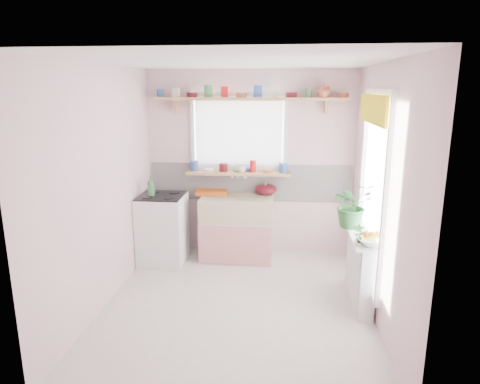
# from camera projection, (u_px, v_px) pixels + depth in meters

# --- Properties ---
(room) EXTENTS (3.20, 3.20, 3.20)m
(room) POSITION_uv_depth(u_px,v_px,m) (301.00, 165.00, 5.03)
(room) COLOR silver
(room) RESTS_ON ground
(sink_unit) EXTENTS (0.95, 0.65, 1.11)m
(sink_unit) POSITION_uv_depth(u_px,v_px,m) (237.00, 227.00, 5.75)
(sink_unit) COLOR white
(sink_unit) RESTS_ON ground
(cooker) EXTENTS (0.58, 0.58, 0.93)m
(cooker) POSITION_uv_depth(u_px,v_px,m) (163.00, 229.00, 5.60)
(cooker) COLOR white
(cooker) RESTS_ON ground
(radiator_ledge) EXTENTS (0.22, 0.95, 0.78)m
(radiator_ledge) POSITION_uv_depth(u_px,v_px,m) (360.00, 267.00, 4.56)
(radiator_ledge) COLOR white
(radiator_ledge) RESTS_ON ground
(windowsill) EXTENTS (1.40, 0.22, 0.04)m
(windowsill) POSITION_uv_depth(u_px,v_px,m) (238.00, 173.00, 5.76)
(windowsill) COLOR tan
(windowsill) RESTS_ON room
(pine_shelf) EXTENTS (2.52, 0.24, 0.04)m
(pine_shelf) POSITION_uv_depth(u_px,v_px,m) (250.00, 99.00, 5.50)
(pine_shelf) COLOR tan
(pine_shelf) RESTS_ON room
(shelf_crockery) EXTENTS (2.47, 0.11, 0.12)m
(shelf_crockery) POSITION_uv_depth(u_px,v_px,m) (246.00, 93.00, 5.49)
(shelf_crockery) COLOR #3359A5
(shelf_crockery) RESTS_ON pine_shelf
(sill_crockery) EXTENTS (1.35, 0.11, 0.12)m
(sill_crockery) POSITION_uv_depth(u_px,v_px,m) (237.00, 168.00, 5.75)
(sill_crockery) COLOR #3359A5
(sill_crockery) RESTS_ON windowsill
(dish_tray) EXTENTS (0.48, 0.39, 0.04)m
(dish_tray) POSITION_uv_depth(u_px,v_px,m) (211.00, 191.00, 5.88)
(dish_tray) COLOR #CB5712
(dish_tray) RESTS_ON sink_unit
(colander) EXTENTS (0.31, 0.31, 0.14)m
(colander) POSITION_uv_depth(u_px,v_px,m) (266.00, 189.00, 5.80)
(colander) COLOR #500D1A
(colander) RESTS_ON sink_unit
(jade_plant) EXTENTS (0.56, 0.52, 0.50)m
(jade_plant) POSITION_uv_depth(u_px,v_px,m) (352.00, 205.00, 4.64)
(jade_plant) COLOR #266129
(jade_plant) RESTS_ON radiator_ledge
(fruit_bowl) EXTENTS (0.33, 0.33, 0.07)m
(fruit_bowl) POSITION_uv_depth(u_px,v_px,m) (372.00, 241.00, 4.14)
(fruit_bowl) COLOR silver
(fruit_bowl) RESTS_ON radiator_ledge
(herb_pot) EXTENTS (0.10, 0.07, 0.19)m
(herb_pot) POSITION_uv_depth(u_px,v_px,m) (359.00, 234.00, 4.19)
(herb_pot) COLOR #2C6829
(herb_pot) RESTS_ON radiator_ledge
(soap_bottle_sink) EXTENTS (0.10, 0.10, 0.17)m
(soap_bottle_sink) POSITION_uv_depth(u_px,v_px,m) (266.00, 189.00, 5.76)
(soap_bottle_sink) COLOR #D6E063
(soap_bottle_sink) RESTS_ON sink_unit
(sill_cup) EXTENTS (0.15, 0.15, 0.09)m
(sill_cup) POSITION_uv_depth(u_px,v_px,m) (242.00, 169.00, 5.68)
(sill_cup) COLOR beige
(sill_cup) RESTS_ON windowsill
(sill_bowl) EXTENTS (0.23, 0.23, 0.06)m
(sill_bowl) POSITION_uv_depth(u_px,v_px,m) (247.00, 169.00, 5.80)
(sill_bowl) COLOR #3247A3
(sill_bowl) RESTS_ON windowsill
(shelf_vase) EXTENTS (0.20, 0.20, 0.17)m
(shelf_vase) POSITION_uv_depth(u_px,v_px,m) (324.00, 91.00, 5.33)
(shelf_vase) COLOR #B45137
(shelf_vase) RESTS_ON pine_shelf
(cooker_bottle) EXTENTS (0.12, 0.12, 0.25)m
(cooker_bottle) POSITION_uv_depth(u_px,v_px,m) (151.00, 186.00, 5.43)
(cooker_bottle) COLOR #3A743F
(cooker_bottle) RESTS_ON cooker
(fruit) EXTENTS (0.20, 0.14, 0.10)m
(fruit) POSITION_uv_depth(u_px,v_px,m) (373.00, 235.00, 4.14)
(fruit) COLOR orange
(fruit) RESTS_ON fruit_bowl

